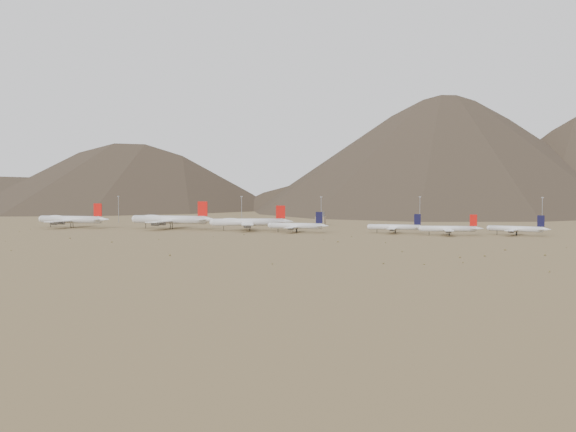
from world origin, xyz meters
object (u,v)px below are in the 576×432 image
(widebody_west, at_px, (71,219))
(narrowbody_b, at_px, (396,227))
(widebody_centre, at_px, (170,219))
(narrowbody_a, at_px, (297,226))
(control_tower, at_px, (321,220))
(widebody_east, at_px, (249,222))

(widebody_west, distance_m, narrowbody_b, 266.58)
(widebody_centre, height_order, narrowbody_a, widebody_centre)
(narrowbody_b, bearing_deg, widebody_centre, 178.51)
(widebody_west, bearing_deg, control_tower, 27.37)
(widebody_west, bearing_deg, widebody_east, 4.14)
(widebody_east, bearing_deg, narrowbody_b, -21.24)
(control_tower, bearing_deg, widebody_east, -113.37)
(narrowbody_a, bearing_deg, widebody_west, 179.02)
(widebody_east, distance_m, narrowbody_a, 43.44)
(narrowbody_a, bearing_deg, widebody_east, 165.20)
(widebody_east, xyz_separation_m, control_tower, (36.64, 84.78, -1.33))
(narrowbody_a, bearing_deg, widebody_centre, 173.50)
(widebody_east, distance_m, narrowbody_b, 112.50)
(widebody_east, xyz_separation_m, narrowbody_b, (112.48, -0.65, -2.06))
(widebody_east, bearing_deg, widebody_west, 161.30)
(control_tower, bearing_deg, widebody_centre, -141.60)
(widebody_east, relative_size, control_tower, 5.14)
(widebody_centre, height_order, narrowbody_b, widebody_centre)
(widebody_centre, relative_size, control_tower, 6.24)
(widebody_east, xyz_separation_m, narrowbody_a, (41.84, -11.57, -1.64))
(widebody_east, relative_size, narrowbody_b, 1.44)
(narrowbody_a, height_order, control_tower, narrowbody_a)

